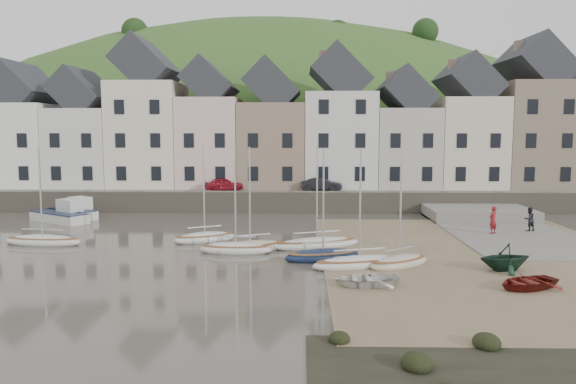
{
  "coord_description": "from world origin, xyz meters",
  "views": [
    {
      "loc": [
        0.79,
        -30.68,
        7.12
      ],
      "look_at": [
        0.0,
        6.0,
        3.0
      ],
      "focal_mm": 35.04,
      "sensor_mm": 36.0,
      "label": 1
    }
  ],
  "objects_px": {
    "sailboat_0": "(43,240)",
    "rowboat_green": "(505,257)",
    "car_right": "(322,184)",
    "rowboat_white": "(365,279)",
    "person_red": "(493,220)",
    "person_dark": "(529,219)",
    "rowboat_red": "(527,282)",
    "car_left": "(224,184)"
  },
  "relations": [
    {
      "from": "car_left",
      "to": "person_red",
      "type": "bearing_deg",
      "value": -141.31
    },
    {
      "from": "rowboat_white",
      "to": "car_left",
      "type": "xyz_separation_m",
      "value": [
        -9.82,
        25.29,
        1.82
      ]
    },
    {
      "from": "sailboat_0",
      "to": "car_right",
      "type": "bearing_deg",
      "value": 42.35
    },
    {
      "from": "rowboat_white",
      "to": "rowboat_green",
      "type": "relative_size",
      "value": 1.12
    },
    {
      "from": "rowboat_white",
      "to": "rowboat_green",
      "type": "distance_m",
      "value": 7.83
    },
    {
      "from": "rowboat_green",
      "to": "rowboat_white",
      "type": "bearing_deg",
      "value": -80.35
    },
    {
      "from": "person_dark",
      "to": "car_left",
      "type": "distance_m",
      "value": 25.48
    },
    {
      "from": "rowboat_white",
      "to": "rowboat_red",
      "type": "xyz_separation_m",
      "value": [
        7.12,
        -0.35,
        0.0
      ]
    },
    {
      "from": "rowboat_white",
      "to": "car_right",
      "type": "relative_size",
      "value": 0.82
    },
    {
      "from": "person_red",
      "to": "person_dark",
      "type": "height_order",
      "value": "person_red"
    },
    {
      "from": "sailboat_0",
      "to": "person_red",
      "type": "height_order",
      "value": "sailboat_0"
    },
    {
      "from": "rowboat_white",
      "to": "car_right",
      "type": "bearing_deg",
      "value": 173.33
    },
    {
      "from": "rowboat_white",
      "to": "car_right",
      "type": "distance_m",
      "value": 25.38
    },
    {
      "from": "car_left",
      "to": "car_right",
      "type": "xyz_separation_m",
      "value": [
        8.8,
        0.0,
        0.01
      ]
    },
    {
      "from": "car_right",
      "to": "sailboat_0",
      "type": "bearing_deg",
      "value": 141.85
    },
    {
      "from": "sailboat_0",
      "to": "rowboat_red",
      "type": "distance_m",
      "value": 27.65
    },
    {
      "from": "person_red",
      "to": "car_right",
      "type": "distance_m",
      "value": 16.8
    },
    {
      "from": "person_dark",
      "to": "car_left",
      "type": "height_order",
      "value": "car_left"
    },
    {
      "from": "person_red",
      "to": "person_dark",
      "type": "relative_size",
      "value": 1.13
    },
    {
      "from": "car_right",
      "to": "rowboat_white",
      "type": "bearing_deg",
      "value": -168.2
    },
    {
      "from": "rowboat_red",
      "to": "person_dark",
      "type": "bearing_deg",
      "value": 133.31
    },
    {
      "from": "rowboat_white",
      "to": "car_left",
      "type": "relative_size",
      "value": 0.86
    },
    {
      "from": "person_red",
      "to": "car_left",
      "type": "relative_size",
      "value": 0.54
    },
    {
      "from": "sailboat_0",
      "to": "car_left",
      "type": "relative_size",
      "value": 1.84
    },
    {
      "from": "sailboat_0",
      "to": "rowboat_green",
      "type": "bearing_deg",
      "value": -13.17
    },
    {
      "from": "person_dark",
      "to": "sailboat_0",
      "type": "bearing_deg",
      "value": -13.08
    },
    {
      "from": "rowboat_red",
      "to": "car_right",
      "type": "bearing_deg",
      "value": 173.09
    },
    {
      "from": "rowboat_white",
      "to": "car_right",
      "type": "xyz_separation_m",
      "value": [
        -1.02,
        25.29,
        1.83
      ]
    },
    {
      "from": "rowboat_green",
      "to": "car_right",
      "type": "distance_m",
      "value": 23.97
    },
    {
      "from": "person_dark",
      "to": "person_red",
      "type": "bearing_deg",
      "value": -0.87
    },
    {
      "from": "sailboat_0",
      "to": "car_right",
      "type": "height_order",
      "value": "sailboat_0"
    },
    {
      "from": "rowboat_red",
      "to": "car_left",
      "type": "height_order",
      "value": "car_left"
    },
    {
      "from": "person_red",
      "to": "sailboat_0",
      "type": "bearing_deg",
      "value": -32.58
    },
    {
      "from": "rowboat_green",
      "to": "rowboat_red",
      "type": "xyz_separation_m",
      "value": [
        -0.17,
        -3.21,
        -0.39
      ]
    },
    {
      "from": "rowboat_white",
      "to": "person_dark",
      "type": "distance_m",
      "value": 18.83
    },
    {
      "from": "rowboat_red",
      "to": "person_red",
      "type": "height_order",
      "value": "person_red"
    },
    {
      "from": "person_red",
      "to": "car_right",
      "type": "xyz_separation_m",
      "value": [
        -11.02,
        12.64,
        1.15
      ]
    },
    {
      "from": "rowboat_red",
      "to": "person_dark",
      "type": "distance_m",
      "value": 15.23
    },
    {
      "from": "car_left",
      "to": "rowboat_green",
      "type": "bearing_deg",
      "value": -161.48
    },
    {
      "from": "rowboat_white",
      "to": "rowboat_red",
      "type": "distance_m",
      "value": 7.12
    },
    {
      "from": "person_dark",
      "to": "car_left",
      "type": "relative_size",
      "value": 0.48
    },
    {
      "from": "sailboat_0",
      "to": "rowboat_green",
      "type": "height_order",
      "value": "sailboat_0"
    }
  ]
}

